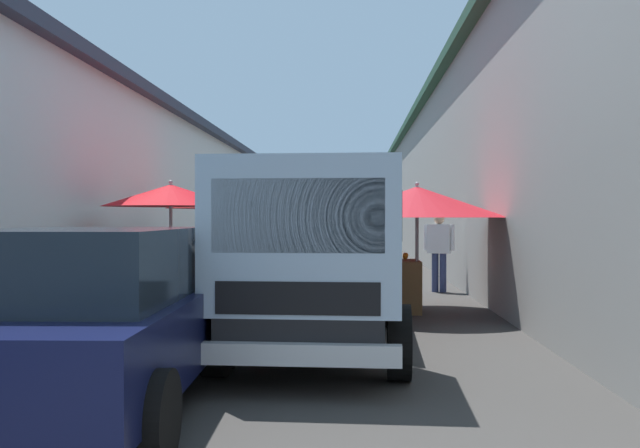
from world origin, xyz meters
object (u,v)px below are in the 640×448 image
object	(u,v)px
parked_scooter	(148,306)
fruit_stall_far_right	(217,210)
vendor_by_crates	(439,247)
plastic_stool	(143,333)
hatchback_car	(93,316)
fruit_stall_near_left	(170,210)
delivery_truck	(314,265)
fruit_stall_far_left	(416,210)
vendor_in_shade	(367,252)

from	to	relation	value
parked_scooter	fruit_stall_far_right	bearing A→B (deg)	3.55
parked_scooter	vendor_by_crates	bearing A→B (deg)	-36.49
vendor_by_crates	plastic_stool	size ratio (longest dim) A/B	3.73
hatchback_car	fruit_stall_near_left	bearing A→B (deg)	9.54
fruit_stall_far_right	parked_scooter	bearing A→B (deg)	-176.45
delivery_truck	plastic_stool	xyz separation A→B (m)	(-0.12, 1.80, -0.71)
hatchback_car	plastic_stool	size ratio (longest dim) A/B	9.10
hatchback_car	parked_scooter	world-z (taller)	hatchback_car
vendor_by_crates	parked_scooter	size ratio (longest dim) A/B	0.97
delivery_truck	plastic_stool	distance (m)	1.94
fruit_stall_near_left	delivery_truck	distance (m)	5.05
fruit_stall_near_left	plastic_stool	world-z (taller)	fruit_stall_near_left
fruit_stall_far_left	hatchback_car	bearing A→B (deg)	150.18
fruit_stall_far_right	delivery_truck	distance (m)	7.50
fruit_stall_far_left	hatchback_car	xyz separation A→B (m)	(-5.46, 3.13, -0.92)
delivery_truck	vendor_in_shade	distance (m)	4.87
fruit_stall_far_left	vendor_in_shade	xyz separation A→B (m)	(1.06, 0.76, -0.73)
fruit_stall_near_left	fruit_stall_far_right	distance (m)	2.84
fruit_stall_near_left	vendor_in_shade	xyz separation A→B (m)	(0.61, -3.36, -0.75)
fruit_stall_far_left	vendor_in_shade	size ratio (longest dim) A/B	1.77
delivery_truck	parked_scooter	distance (m)	2.42
parked_scooter	plastic_stool	world-z (taller)	parked_scooter
fruit_stall_far_left	fruit_stall_far_right	bearing A→B (deg)	49.88
fruit_stall_far_right	vendor_in_shade	xyz separation A→B (m)	(-2.22, -3.13, -0.77)
vendor_in_shade	parked_scooter	bearing A→B (deg)	143.86
fruit_stall_near_left	vendor_by_crates	xyz separation A→B (m)	(2.64, -4.90, -0.74)
delivery_truck	vendor_by_crates	xyz separation A→B (m)	(6.86, -2.19, -0.10)
fruit_stall_near_left	parked_scooter	bearing A→B (deg)	-169.33
fruit_stall_near_left	fruit_stall_far_left	distance (m)	4.15
hatchback_car	parked_scooter	xyz separation A→B (m)	(2.74, 0.40, -0.29)
fruit_stall_far_right	vendor_by_crates	distance (m)	4.74
vendor_in_shade	parked_scooter	size ratio (longest dim) A/B	0.96
fruit_stall_far_left	plastic_stool	distance (m)	5.22
parked_scooter	fruit_stall_far_left	bearing A→B (deg)	-52.38
hatchback_car	parked_scooter	bearing A→B (deg)	8.22
hatchback_car	fruit_stall_far_right	bearing A→B (deg)	5.02
hatchback_car	plastic_stool	distance (m)	1.63
vendor_by_crates	fruit_stall_far_right	bearing A→B (deg)	87.69
fruit_stall_near_left	vendor_in_shade	bearing A→B (deg)	-79.71
parked_scooter	plastic_stool	xyz separation A→B (m)	(-1.16, -0.31, -0.12)
parked_scooter	delivery_truck	bearing A→B (deg)	-116.47
parked_scooter	hatchback_car	bearing A→B (deg)	-171.78
fruit_stall_near_left	vendor_in_shade	world-z (taller)	fruit_stall_near_left
vendor_in_shade	plastic_stool	world-z (taller)	vendor_in_shade
vendor_by_crates	parked_scooter	world-z (taller)	vendor_by_crates
delivery_truck	parked_scooter	xyz separation A→B (m)	(1.05, 2.10, -0.59)
delivery_truck	parked_scooter	bearing A→B (deg)	63.53
fruit_stall_far_right	vendor_in_shade	bearing A→B (deg)	-125.33
fruit_stall_near_left	fruit_stall_far_right	size ratio (longest dim) A/B	1.03
fruit_stall_far_right	parked_scooter	distance (m)	6.14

